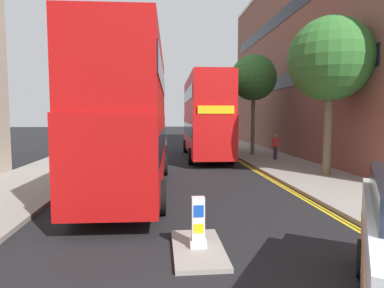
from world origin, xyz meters
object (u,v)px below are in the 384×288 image
keep_left_bollard (198,224)px  pedestrian_far (275,146)px  double_decker_bus_oncoming (205,115)px  double_decker_bus_away (131,114)px

keep_left_bollard → pedestrian_far: bearing=64.5°
keep_left_bollard → double_decker_bus_oncoming: double_decker_bus_oncoming is taller
double_decker_bus_away → pedestrian_far: double_decker_bus_away is taller
keep_left_bollard → double_decker_bus_away: (-1.95, 6.21, 2.42)m
double_decker_bus_away → keep_left_bollard: bearing=-72.6°
double_decker_bus_away → double_decker_bus_oncoming: same height
pedestrian_far → double_decker_bus_oncoming: bearing=149.8°
keep_left_bollard → pedestrian_far: size_ratio=0.69×
keep_left_bollard → double_decker_bus_away: bearing=107.4°
double_decker_bus_away → double_decker_bus_oncoming: size_ratio=1.00×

